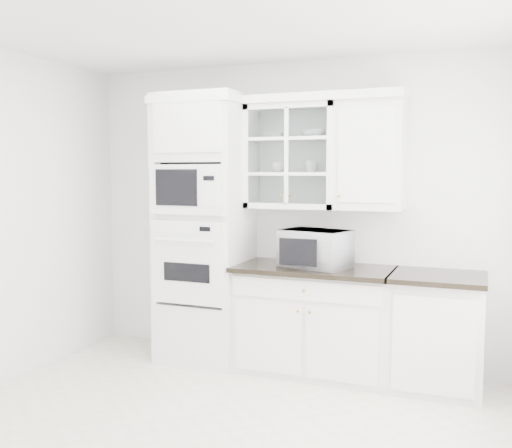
% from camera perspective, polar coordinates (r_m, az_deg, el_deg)
% --- Properties ---
extents(ground, '(4.00, 3.50, 0.01)m').
position_cam_1_polar(ground, '(3.94, -4.62, -20.52)').
color(ground, beige).
rests_on(ground, ground).
extents(room_shell, '(4.00, 3.50, 2.70)m').
position_cam_1_polar(room_shell, '(3.94, -2.01, 6.15)').
color(room_shell, white).
rests_on(room_shell, ground).
extents(oven_column, '(0.76, 0.68, 2.40)m').
position_cam_1_polar(oven_column, '(5.18, -5.17, -0.52)').
color(oven_column, white).
rests_on(oven_column, ground).
extents(base_cabinet_run, '(1.32, 0.67, 0.92)m').
position_cam_1_polar(base_cabinet_run, '(4.96, 5.87, -9.43)').
color(base_cabinet_run, white).
rests_on(base_cabinet_run, ground).
extents(extra_base_cabinet, '(0.72, 0.67, 0.92)m').
position_cam_1_polar(extra_base_cabinet, '(4.80, 17.62, -10.16)').
color(extra_base_cabinet, white).
rests_on(extra_base_cabinet, ground).
extents(upper_cabinet_glass, '(0.80, 0.33, 0.90)m').
position_cam_1_polar(upper_cabinet_glass, '(5.01, 3.68, 6.74)').
color(upper_cabinet_glass, white).
rests_on(upper_cabinet_glass, room_shell).
extents(upper_cabinet_solid, '(0.55, 0.33, 0.90)m').
position_cam_1_polar(upper_cabinet_solid, '(4.84, 11.35, 6.71)').
color(upper_cabinet_solid, white).
rests_on(upper_cabinet_solid, room_shell).
extents(crown_molding, '(2.14, 0.38, 0.07)m').
position_cam_1_polar(crown_molding, '(5.06, 2.47, 12.25)').
color(crown_molding, white).
rests_on(crown_molding, room_shell).
extents(countertop_microwave, '(0.64, 0.57, 0.31)m').
position_cam_1_polar(countertop_microwave, '(4.81, 6.05, -2.43)').
color(countertop_microwave, white).
rests_on(countertop_microwave, base_cabinet_run).
extents(bowl_a, '(0.22, 0.22, 0.05)m').
position_cam_1_polar(bowl_a, '(5.06, 2.03, 8.83)').
color(bowl_a, white).
rests_on(bowl_a, upper_cabinet_glass).
extents(bowl_b, '(0.25, 0.25, 0.06)m').
position_cam_1_polar(bowl_b, '(4.98, 5.77, 8.95)').
color(bowl_b, white).
rests_on(bowl_b, upper_cabinet_glass).
extents(cup_a, '(0.13, 0.13, 0.09)m').
position_cam_1_polar(cup_a, '(5.04, 2.24, 5.67)').
color(cup_a, white).
rests_on(cup_a, upper_cabinet_glass).
extents(cup_b, '(0.14, 0.14, 0.11)m').
position_cam_1_polar(cup_b, '(4.97, 5.55, 5.74)').
color(cup_b, white).
rests_on(cup_b, upper_cabinet_glass).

